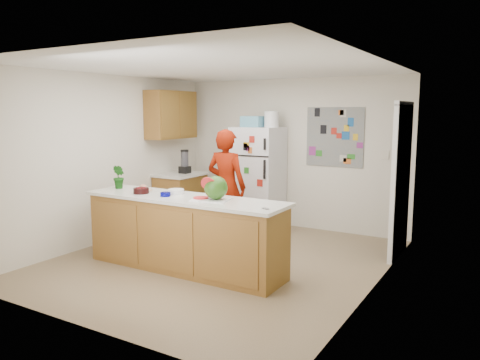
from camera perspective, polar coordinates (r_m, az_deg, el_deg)
The scene contains 26 objects.
floor at distance 6.28m, azimuth -2.44°, elevation -9.88°, with size 4.00×4.50×0.02m, color brown.
wall_back at distance 7.99m, azimuth 6.37°, elevation 3.23°, with size 4.00×0.02×2.50m, color beige.
wall_left at distance 7.30m, azimuth -15.87°, elevation 2.48°, with size 0.02×4.50×2.50m, color beige.
wall_right at distance 5.20m, azimuth 16.39°, elevation 0.22°, with size 0.02×4.50×2.50m, color beige.
ceiling at distance 6.00m, azimuth -2.59°, elevation 13.65°, with size 4.00×4.50×0.02m, color white.
doorway at distance 6.64m, azimuth 19.19°, elevation -0.21°, with size 0.03×0.85×2.04m, color black.
peninsula_base at distance 5.88m, azimuth -6.78°, elevation -6.66°, with size 2.60×0.62×0.88m, color brown.
peninsula_top at distance 5.77m, azimuth -6.86°, elevation -2.24°, with size 2.68×0.70×0.04m, color silver.
side_counter_base at distance 8.20m, azimuth -7.25°, elevation -2.45°, with size 0.60×0.80×0.86m, color brown.
side_counter_top at distance 8.12m, azimuth -7.30°, elevation 0.67°, with size 0.64×0.84×0.04m, color silver.
upper_cabinets at distance 8.09m, azimuth -8.39°, elevation 7.86°, with size 0.35×1.00×0.80m, color brown.
refrigerator at distance 7.90m, azimuth 2.21°, elevation 0.29°, with size 0.75×0.70×1.70m, color silver.
fridge_top_bin at distance 7.87m, azimuth 1.60°, elevation 7.13°, with size 0.35×0.28×0.18m, color #5999B2.
photo_collage at distance 7.67m, azimuth 11.47°, elevation 5.15°, with size 0.95×0.01×0.95m, color slate.
person at distance 6.93m, azimuth -1.67°, elevation -0.82°, with size 0.62×0.41×1.70m, color #701303.
blender_appliance at distance 8.12m, azimuth -6.76°, elevation 2.17°, with size 0.13×0.13×0.38m, color black.
cutting_board at distance 5.52m, azimuth -3.58°, elevation -2.41°, with size 0.43×0.32×0.01m, color silver.
watermelon at distance 5.48m, azimuth -2.96°, elevation -0.94°, with size 0.28×0.28×0.28m, color #2A5212.
watermelon_slice at distance 5.54m, azimuth -4.79°, elevation -2.21°, with size 0.18×0.18×0.02m, color #E92D4E.
cherry_bowl at distance 6.09m, azimuth -11.96°, elevation -1.29°, with size 0.20×0.20×0.07m, color black.
white_bowl at distance 5.99m, azimuth -7.81°, elevation -1.40°, with size 0.20×0.20×0.06m, color white.
cobalt_bowl at distance 5.83m, azimuth -9.08°, elevation -1.73°, with size 0.13×0.13×0.05m, color #010261.
plate at distance 6.27m, azimuth -11.72°, elevation -1.26°, with size 0.23×0.23×0.02m, color beige.
paper_towel at distance 5.50m, azimuth -4.82°, elevation -2.42°, with size 0.17×0.15×0.02m, color white.
keys at distance 5.02m, azimuth 3.11°, elevation -3.50°, with size 0.08×0.04×0.01m, color gray.
potted_plant at distance 6.52m, azimuth -14.51°, elevation 0.38°, with size 0.18×0.14×0.32m, color #10430F.
Camera 1 is at (3.26, -5.00, 1.95)m, focal length 35.00 mm.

